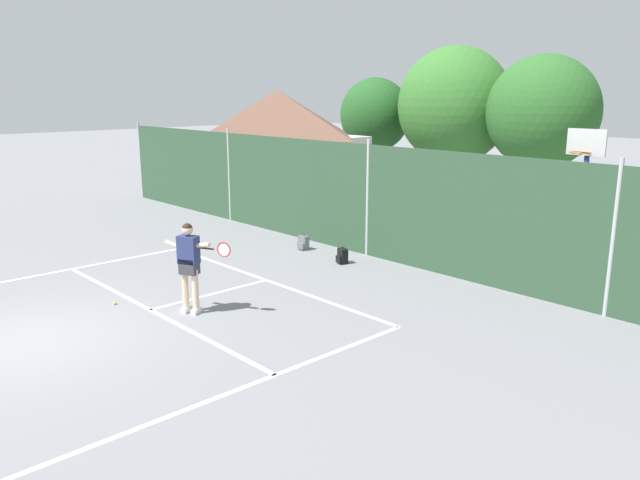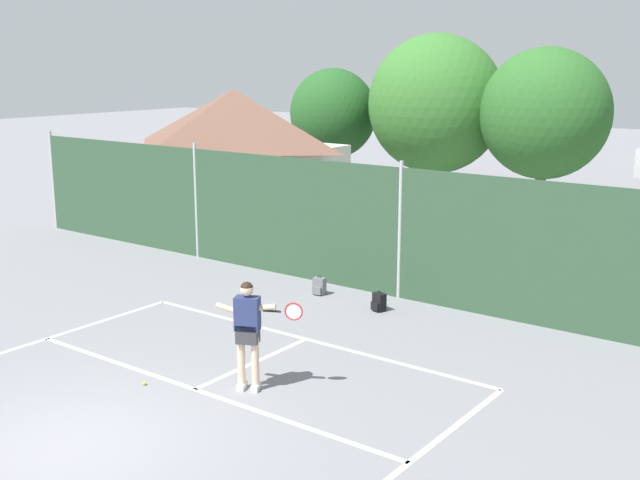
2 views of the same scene
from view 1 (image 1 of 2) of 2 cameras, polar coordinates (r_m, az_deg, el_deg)
ground_plane at (r=12.39m, az=-25.69°, el=-8.50°), size 120.00×120.00×0.00m
court_markings at (r=12.57m, az=-22.87°, el=-7.89°), size 8.30×11.10×0.01m
chainlink_fence at (r=16.72m, az=4.43°, el=3.65°), size 26.09×0.09×3.16m
basketball_hoop at (r=15.58m, az=23.13°, el=4.86°), size 0.90×0.67×3.55m
clubhouse_building at (r=25.49m, az=-3.93°, el=8.87°), size 6.16×5.51×4.46m
treeline_backdrop at (r=26.19m, az=19.90°, el=11.05°), size 23.27×4.61×6.34m
tennis_player at (r=12.55m, az=-11.96°, el=-1.81°), size 1.28×0.76×1.85m
tennis_ball at (r=13.77m, az=-18.42°, el=-5.54°), size 0.07×0.07×0.07m
backpack_grey at (r=17.49m, az=-1.56°, el=-0.28°), size 0.30×0.27×0.46m
backpack_black at (r=16.09m, az=2.07°, el=-1.52°), size 0.32×0.30×0.46m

